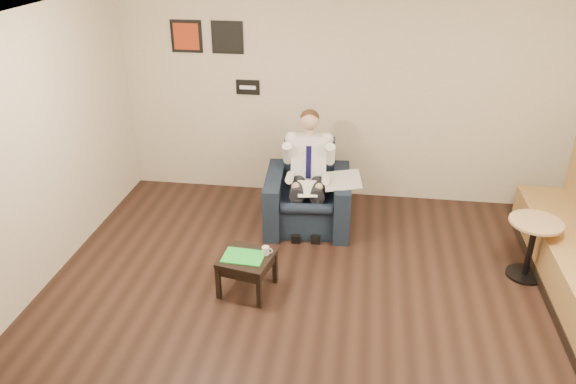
# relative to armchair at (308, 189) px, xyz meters

# --- Properties ---
(ground) EXTENTS (6.00, 6.00, 0.00)m
(ground) POSITION_rel_armchair_xyz_m (0.37, -2.04, -0.50)
(ground) COLOR black
(ground) RESTS_ON ground
(wall_back) EXTENTS (6.00, 0.02, 2.80)m
(wall_back) POSITION_rel_armchair_xyz_m (0.37, 0.96, 0.90)
(wall_back) COLOR beige
(wall_back) RESTS_ON ground
(ceiling) EXTENTS (6.00, 6.00, 0.02)m
(ceiling) POSITION_rel_armchair_xyz_m (0.37, -2.04, 2.30)
(ceiling) COLOR white
(ceiling) RESTS_ON wall_back
(seating_sign) EXTENTS (0.32, 0.02, 0.20)m
(seating_sign) POSITION_rel_armchair_xyz_m (-0.93, 0.95, 1.00)
(seating_sign) COLOR black
(seating_sign) RESTS_ON wall_back
(art_print_left) EXTENTS (0.42, 0.03, 0.42)m
(art_print_left) POSITION_rel_armchair_xyz_m (-1.73, 0.95, 1.65)
(art_print_left) COLOR #A93214
(art_print_left) RESTS_ON wall_back
(art_print_right) EXTENTS (0.42, 0.03, 0.42)m
(art_print_right) POSITION_rel_armchair_xyz_m (-1.18, 0.95, 1.65)
(art_print_right) COLOR black
(art_print_right) RESTS_ON wall_back
(armchair) EXTENTS (1.12, 1.12, 1.01)m
(armchair) POSITION_rel_armchair_xyz_m (0.00, 0.00, 0.00)
(armchair) COLOR black
(armchair) RESTS_ON ground
(seated_man) EXTENTS (0.73, 1.03, 1.38)m
(seated_man) POSITION_rel_armchair_xyz_m (0.01, -0.13, 0.19)
(seated_man) COLOR white
(seated_man) RESTS_ON armchair
(lap_papers) EXTENTS (0.28, 0.36, 0.01)m
(lap_papers) POSITION_rel_armchair_xyz_m (0.02, -0.24, 0.12)
(lap_papers) COLOR white
(lap_papers) RESTS_ON seated_man
(newspaper) EXTENTS (0.50, 0.60, 0.01)m
(newspaper) POSITION_rel_armchair_xyz_m (0.43, -0.08, 0.18)
(newspaper) COLOR silver
(newspaper) RESTS_ON armchair
(side_table) EXTENTS (0.60, 0.60, 0.42)m
(side_table) POSITION_rel_armchair_xyz_m (-0.46, -1.50, -0.30)
(side_table) COLOR black
(side_table) RESTS_ON ground
(green_folder) EXTENTS (0.43, 0.32, 0.01)m
(green_folder) POSITION_rel_armchair_xyz_m (-0.49, -1.52, -0.08)
(green_folder) COLOR green
(green_folder) RESTS_ON side_table
(coffee_mug) EXTENTS (0.09, 0.09, 0.09)m
(coffee_mug) POSITION_rel_armchair_xyz_m (-0.28, -1.43, -0.04)
(coffee_mug) COLOR white
(coffee_mug) RESTS_ON side_table
(smartphone) EXTENTS (0.14, 0.11, 0.01)m
(smartphone) POSITION_rel_armchair_xyz_m (-0.39, -1.37, -0.08)
(smartphone) COLOR black
(smartphone) RESTS_ON side_table
(cafe_table) EXTENTS (0.60, 0.60, 0.69)m
(cafe_table) POSITION_rel_armchair_xyz_m (2.51, -0.81, -0.16)
(cafe_table) COLOR tan
(cafe_table) RESTS_ON ground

